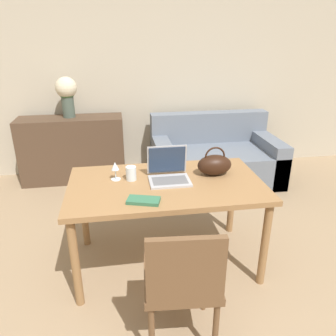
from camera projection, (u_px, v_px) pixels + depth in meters
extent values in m
cube|color=#BCB29E|center=(133.00, 70.00, 4.24)|extent=(10.00, 0.06, 2.70)
cube|color=olive|center=(166.00, 185.00, 2.52)|extent=(1.49, 0.85, 0.04)
cylinder|color=olive|center=(75.00, 264.00, 2.23)|extent=(0.06, 0.06, 0.70)
cylinder|color=olive|center=(265.00, 245.00, 2.43)|extent=(0.06, 0.06, 0.70)
cylinder|color=olive|center=(84.00, 210.00, 2.89)|extent=(0.06, 0.06, 0.70)
cylinder|color=olive|center=(232.00, 199.00, 3.09)|extent=(0.06, 0.06, 0.70)
cube|color=brown|center=(181.00, 277.00, 1.96)|extent=(0.47, 0.47, 0.05)
cube|color=brown|center=(186.00, 270.00, 1.69)|extent=(0.42, 0.07, 0.39)
cylinder|color=brown|center=(150.00, 288.00, 2.21)|extent=(0.04, 0.04, 0.42)
cylinder|color=brown|center=(204.00, 285.00, 2.23)|extent=(0.04, 0.04, 0.42)
cylinder|color=brown|center=(152.00, 334.00, 1.87)|extent=(0.04, 0.04, 0.42)
cylinder|color=brown|center=(215.00, 330.00, 1.89)|extent=(0.04, 0.04, 0.42)
cube|color=slate|center=(215.00, 165.00, 4.25)|extent=(1.58, 0.95, 0.42)
cube|color=slate|center=(209.00, 127.00, 4.43)|extent=(1.58, 0.20, 0.40)
cube|color=slate|center=(163.00, 163.00, 4.12)|extent=(0.20, 0.95, 0.56)
cube|color=slate|center=(266.00, 157.00, 4.32)|extent=(0.20, 0.95, 0.56)
cube|color=#4C3828|center=(73.00, 149.00, 4.19)|extent=(1.29, 0.40, 0.83)
cube|color=#ADADB2|center=(170.00, 181.00, 2.52)|extent=(0.31, 0.24, 0.02)
cube|color=slate|center=(170.00, 180.00, 2.51)|extent=(0.27, 0.15, 0.00)
cube|color=#ADADB2|center=(167.00, 160.00, 2.59)|extent=(0.31, 0.03, 0.24)
cube|color=#23334C|center=(167.00, 160.00, 2.59)|extent=(0.29, 0.03, 0.21)
cylinder|color=silver|center=(131.00, 173.00, 2.54)|extent=(0.08, 0.08, 0.11)
cylinder|color=silver|center=(116.00, 179.00, 2.56)|extent=(0.07, 0.07, 0.01)
cylinder|color=silver|center=(116.00, 174.00, 2.54)|extent=(0.01, 0.01, 0.08)
cone|color=silver|center=(115.00, 166.00, 2.52)|extent=(0.06, 0.06, 0.06)
ellipsoid|color=black|center=(214.00, 165.00, 2.62)|extent=(0.28, 0.17, 0.17)
torus|color=black|center=(215.00, 157.00, 2.59)|extent=(0.17, 0.01, 0.17)
cylinder|color=#47564C|center=(68.00, 106.00, 4.01)|extent=(0.15, 0.15, 0.27)
sphere|color=#3D6B38|center=(67.00, 92.00, 3.94)|extent=(0.19, 0.19, 0.19)
sphere|color=beige|center=(66.00, 88.00, 3.92)|extent=(0.25, 0.25, 0.25)
cube|color=#336B4C|center=(144.00, 200.00, 2.22)|extent=(0.24, 0.17, 0.02)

